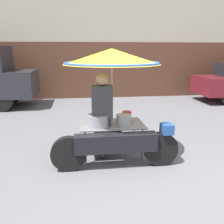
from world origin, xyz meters
TOP-DOWN VIEW (x-y plane):
  - ground_plane at (0.00, 0.00)m, footprint 36.00×36.00m
  - shopfront_building at (0.00, 8.46)m, footprint 28.00×2.06m
  - vendor_motorcycle_cart at (-0.42, 1.02)m, footprint 2.28×1.80m
  - vendor_person at (-0.62, 0.98)m, footprint 0.38×0.22m

SIDE VIEW (x-z plane):
  - ground_plane at x=0.00m, z-range 0.00..0.00m
  - vendor_person at x=-0.62m, z-range 0.10..1.76m
  - vendor_motorcycle_cart at x=-0.42m, z-range 0.52..2.62m
  - shopfront_building at x=0.00m, z-range -0.01..4.30m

